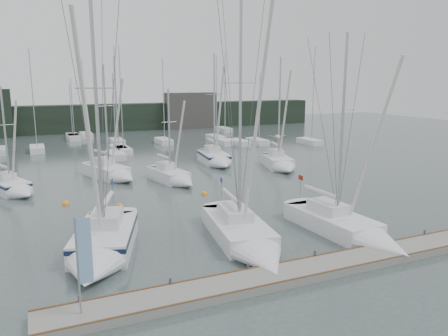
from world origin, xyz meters
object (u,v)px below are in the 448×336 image
object	(u,v)px
sailboat_mid_d	(217,160)
buoy_b	(204,194)
buoy_a	(120,206)
buoy_c	(66,204)
sailboat_mid_b	(114,174)
sailboat_mid_c	(175,178)
sailboat_near_center	(248,241)
sailboat_near_right	(354,231)
dock_banner	(82,257)
sailboat_near_left	(100,249)
sailboat_mid_a	(14,188)
sailboat_mid_e	(281,164)

from	to	relation	value
sailboat_mid_d	buoy_b	bearing A→B (deg)	-110.96
buoy_a	buoy_c	world-z (taller)	buoy_c
sailboat_mid_b	sailboat_mid_d	xyz separation A→B (m)	(12.06, 2.65, 0.05)
sailboat_mid_c	sailboat_near_center	bearing A→B (deg)	-104.77
sailboat_near_right	dock_banner	xyz separation A→B (m)	(-16.11, -2.94, 2.29)
buoy_b	sailboat_near_left	bearing A→B (deg)	-133.91
sailboat_near_right	sailboat_mid_d	xyz separation A→B (m)	(1.59, 25.17, 0.11)
sailboat_mid_a	buoy_a	bearing A→B (deg)	-67.16
sailboat_near_left	sailboat_mid_c	xyz separation A→B (m)	(9.12, 15.42, -0.13)
sailboat_mid_b	sailboat_near_right	bearing A→B (deg)	-84.87
sailboat_near_center	sailboat_near_right	size ratio (longest dim) A/B	1.21
sailboat_near_left	sailboat_mid_a	bearing A→B (deg)	123.48
sailboat_mid_d	buoy_a	bearing A→B (deg)	-130.77
sailboat_near_right	buoy_a	world-z (taller)	sailboat_near_right
dock_banner	buoy_a	bearing A→B (deg)	74.46
dock_banner	sailboat_mid_b	bearing A→B (deg)	77.27
sailboat_near_center	sailboat_mid_e	world-z (taller)	sailboat_near_center
sailboat_mid_a	sailboat_mid_d	size ratio (longest dim) A/B	0.74
buoy_c	sailboat_near_right	bearing A→B (deg)	-44.57
sailboat_mid_a	dock_banner	size ratio (longest dim) A/B	2.41
sailboat_near_left	sailboat_mid_a	xyz separation A→B (m)	(-4.61, 17.06, -0.11)
sailboat_mid_b	sailboat_mid_e	distance (m)	17.57
sailboat_near_right	buoy_c	xyz separation A→B (m)	(-15.52, 15.29, -0.52)
sailboat_mid_a	buoy_c	size ratio (longest dim) A/B	16.22
sailboat_near_center	sailboat_mid_a	bearing A→B (deg)	132.11
sailboat_mid_a	sailboat_mid_c	xyz separation A→B (m)	(13.73, -1.65, -0.02)
sailboat_mid_a	dock_banner	bearing A→B (deg)	-105.62
buoy_a	buoy_c	bearing A→B (deg)	148.37
sailboat_mid_b	buoy_a	bearing A→B (deg)	-117.51
sailboat_near_center	sailboat_mid_b	xyz separation A→B (m)	(-3.82, 21.35, 0.05)
sailboat_near_right	sailboat_mid_c	world-z (taller)	sailboat_near_right
sailboat_mid_a	sailboat_mid_d	bearing A→B (deg)	-9.88
sailboat_near_right	dock_banner	distance (m)	16.54
sailboat_near_left	buoy_b	xyz separation A→B (m)	(10.19, 10.59, -0.64)
sailboat_mid_d	sailboat_mid_a	bearing A→B (deg)	-159.68
buoy_b	dock_banner	bearing A→B (deg)	-125.03
sailboat_mid_a	sailboat_mid_c	size ratio (longest dim) A/B	1.03
sailboat_near_center	buoy_c	bearing A→B (deg)	130.66
sailboat_mid_a	sailboat_mid_c	bearing A→B (deg)	-30.21
sailboat_mid_a	buoy_c	world-z (taller)	sailboat_mid_a
sailboat_mid_d	buoy_b	size ratio (longest dim) A/B	23.90
sailboat_near_left	sailboat_mid_c	bearing A→B (deg)	77.75
sailboat_mid_d	dock_banner	world-z (taller)	sailboat_mid_d
buoy_a	sailboat_mid_b	bearing A→B (deg)	82.30
sailboat_mid_b	buoy_b	world-z (taller)	sailboat_mid_b
sailboat_mid_a	sailboat_mid_e	world-z (taller)	sailboat_mid_e
sailboat_mid_b	sailboat_mid_d	distance (m)	12.35
sailboat_near_left	sailboat_mid_b	xyz separation A→B (m)	(4.18, 19.42, -0.07)
sailboat_near_left	sailboat_near_right	xyz separation A→B (m)	(14.65, -3.10, -0.12)
buoy_b	buoy_a	bearing A→B (deg)	-174.42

